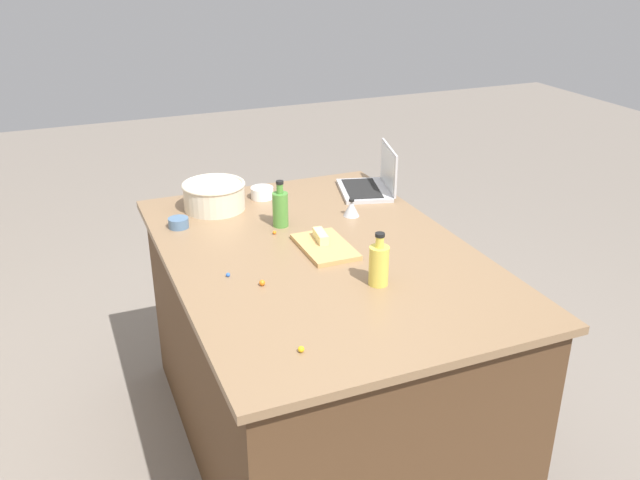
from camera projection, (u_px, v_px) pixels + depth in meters
The scene contains 15 objects.
ground_plane at pixel (320, 437), 2.98m from camera, with size 12.00×12.00×0.00m, color slate.
island_counter at pixel (320, 350), 2.79m from camera, with size 1.65×1.14×0.90m.
laptop at pixel (372, 183), 3.20m from camera, with size 0.36×0.30×0.22m.
mixing_bowl_large at pixel (214, 195), 2.99m from camera, with size 0.28×0.28×0.12m.
bottle_olive at pixel (280, 208), 2.81m from camera, with size 0.07×0.07×0.20m.
bottle_oil at pixel (379, 264), 2.34m from camera, with size 0.07×0.07×0.19m.
cutting_board at pixel (325, 247), 2.63m from camera, with size 0.29×0.18×0.02m, color tan.
butter_stick_left at pixel (321, 236), 2.65m from camera, with size 0.11×0.04×0.04m, color #F4E58C.
ramekin_small at pixel (262, 193), 3.13m from camera, with size 0.10×0.10×0.05m, color white.
ramekin_medium at pixel (178, 223), 2.82m from camera, with size 0.08×0.08×0.04m, color slate.
kitchen_timer at pixel (351, 208), 2.93m from camera, with size 0.07×0.07×0.08m.
candy_0 at pixel (262, 283), 2.35m from camera, with size 0.02×0.02×0.02m, color orange.
candy_1 at pixel (301, 349), 1.98m from camera, with size 0.02×0.02×0.02m, color yellow.
candy_3 at pixel (228, 275), 2.42m from camera, with size 0.01×0.01×0.01m, color blue.
candy_4 at pixel (274, 232), 2.76m from camera, with size 0.02×0.02×0.02m, color orange.
Camera 1 is at (-2.18, 0.90, 2.01)m, focal length 38.10 mm.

